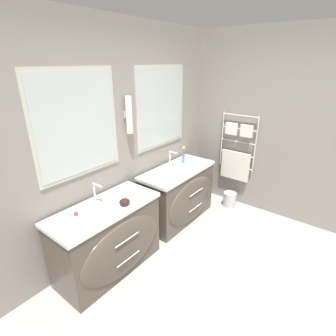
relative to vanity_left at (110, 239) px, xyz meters
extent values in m
plane|color=#9E9993|center=(0.25, -1.47, -0.40)|extent=(16.00, 16.00, 0.00)
cube|color=gray|center=(0.25, 0.35, 0.90)|extent=(5.64, 0.06, 2.60)
cube|color=#BCB7A8|center=(0.00, 0.32, 1.20)|extent=(0.94, 0.02, 1.04)
cube|color=#B2BCBA|center=(0.00, 0.30, 1.20)|extent=(0.87, 0.01, 0.97)
cube|color=#BCB7A8|center=(1.28, 0.32, 1.20)|extent=(0.94, 0.02, 1.04)
cube|color=#B2BCBA|center=(1.28, 0.30, 1.20)|extent=(0.87, 0.01, 0.97)
cylinder|color=white|center=(0.64, 0.27, 1.20)|extent=(0.08, 0.08, 0.42)
cube|color=silver|center=(0.64, 0.31, 1.20)|extent=(0.05, 0.02, 0.08)
cube|color=gray|center=(2.31, -0.67, 0.90)|extent=(0.06, 3.69, 2.60)
cylinder|color=silver|center=(2.24, -0.67, 0.63)|extent=(0.02, 0.02, 0.86)
cylinder|color=silver|center=(2.24, -0.13, 0.63)|extent=(0.02, 0.02, 0.86)
cylinder|color=silver|center=(2.24, -0.40, 1.02)|extent=(0.02, 0.54, 0.02)
cylinder|color=silver|center=(2.24, -0.40, 0.82)|extent=(0.02, 0.54, 0.02)
cylinder|color=silver|center=(2.24, -0.40, 0.63)|extent=(0.02, 0.54, 0.02)
cylinder|color=silver|center=(2.24, -0.40, 0.43)|extent=(0.02, 0.54, 0.02)
cylinder|color=silver|center=(2.24, -0.40, 0.23)|extent=(0.02, 0.54, 0.02)
cube|color=silver|center=(2.22, -0.40, 0.24)|extent=(0.04, 0.45, 0.45)
cube|color=silver|center=(2.22, -0.52, 0.81)|extent=(0.04, 0.18, 0.18)
cube|color=silver|center=(2.22, -0.28, 0.81)|extent=(0.04, 0.18, 0.18)
cube|color=#4C4238|center=(0.00, 0.03, -0.03)|extent=(1.14, 0.49, 0.74)
ellipsoid|color=#4C4238|center=(0.00, -0.21, -0.03)|extent=(1.04, 0.11, 0.62)
cube|color=silver|center=(0.00, 0.03, 0.37)|extent=(1.17, 0.52, 0.04)
ellipsoid|color=white|center=(0.00, 0.01, 0.35)|extent=(0.40, 0.35, 0.07)
cylinder|color=silver|center=(0.00, -0.28, 0.12)|extent=(0.31, 0.01, 0.01)
cylinder|color=silver|center=(0.00, -0.28, -0.11)|extent=(0.31, 0.01, 0.01)
cube|color=#4C4238|center=(1.28, 0.03, -0.03)|extent=(1.14, 0.49, 0.74)
ellipsoid|color=#4C4238|center=(1.28, -0.21, -0.03)|extent=(1.04, 0.11, 0.62)
cube|color=silver|center=(1.28, 0.03, 0.37)|extent=(1.17, 0.52, 0.04)
ellipsoid|color=white|center=(1.28, 0.01, 0.35)|extent=(0.40, 0.35, 0.07)
cylinder|color=silver|center=(1.28, -0.28, 0.12)|extent=(0.31, 0.01, 0.01)
cylinder|color=silver|center=(1.28, -0.28, -0.11)|extent=(0.31, 0.01, 0.01)
cylinder|color=silver|center=(0.00, 0.17, 0.50)|extent=(0.02, 0.02, 0.23)
cylinder|color=silver|center=(0.00, 0.11, 0.61)|extent=(0.02, 0.13, 0.02)
cylinder|color=silver|center=(-0.07, 0.17, 0.40)|extent=(0.03, 0.03, 0.04)
cylinder|color=silver|center=(0.07, 0.17, 0.40)|extent=(0.03, 0.03, 0.04)
cylinder|color=silver|center=(1.28, 0.17, 0.50)|extent=(0.02, 0.02, 0.23)
cylinder|color=silver|center=(1.28, 0.11, 0.61)|extent=(0.02, 0.13, 0.02)
cylinder|color=silver|center=(1.21, 0.17, 0.40)|extent=(0.03, 0.03, 0.04)
cylinder|color=silver|center=(1.35, 0.17, 0.40)|extent=(0.03, 0.03, 0.04)
cylinder|color=silver|center=(-0.37, -0.05, 0.45)|extent=(0.06, 0.06, 0.12)
cylinder|color=red|center=(-0.37, -0.05, 0.52)|extent=(0.04, 0.04, 0.02)
ellipsoid|color=black|center=(0.16, -0.10, 0.42)|extent=(0.11, 0.11, 0.07)
cylinder|color=teal|center=(1.52, 0.11, 0.45)|extent=(0.04, 0.04, 0.12)
cylinder|color=#477238|center=(1.52, 0.11, 0.56)|extent=(0.01, 0.01, 0.11)
sphere|color=#E5BF47|center=(1.52, 0.11, 0.62)|extent=(0.04, 0.04, 0.04)
cylinder|color=#B7B7BC|center=(2.07, -0.43, -0.28)|extent=(0.20, 0.20, 0.23)
torus|color=#B7B7BC|center=(2.07, -0.43, -0.17)|extent=(0.20, 0.20, 0.01)
camera|label=1|loc=(-1.43, -1.90, 1.76)|focal=28.00mm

